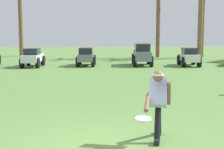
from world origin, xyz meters
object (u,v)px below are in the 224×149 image
at_px(palm_tree_far_right, 203,11).
at_px(parked_car_slot_c, 86,56).
at_px(palm_tree_right_of_centre, 201,8).
at_px(frisbee_thrower, 158,101).
at_px(frisbee_in_flight, 143,119).
at_px(palm_tree_far_left, 20,16).
at_px(parked_car_slot_e, 189,57).
at_px(parked_car_slot_d, 142,54).
at_px(parked_car_slot_b, 33,57).
at_px(palm_tree_left_of_centre, 158,4).

bearing_deg(palm_tree_far_right, parked_car_slot_c, -146.00).
bearing_deg(palm_tree_right_of_centre, frisbee_thrower, -109.33).
height_order(frisbee_in_flight, parked_car_slot_c, parked_car_slot_c).
distance_m(parked_car_slot_c, palm_tree_far_left, 10.23).
relative_size(parked_car_slot_e, palm_tree_far_right, 0.37).
xyz_separation_m(parked_car_slot_c, parked_car_slot_d, (3.41, 0.05, 0.16)).
bearing_deg(parked_car_slot_e, palm_tree_far_right, 66.49).
bearing_deg(palm_tree_far_left, parked_car_slot_b, -74.29).
bearing_deg(parked_car_slot_d, palm_tree_far_left, 137.87).
relative_size(frisbee_thrower, parked_car_slot_c, 0.62).
bearing_deg(parked_car_slot_c, parked_car_slot_e, -3.62).
relative_size(parked_car_slot_c, parked_car_slot_e, 0.99).
bearing_deg(frisbee_in_flight, parked_car_slot_c, 94.91).
distance_m(frisbee_thrower, palm_tree_right_of_centre, 21.03).
bearing_deg(palm_tree_right_of_centre, parked_car_slot_e, -112.81).
bearing_deg(palm_tree_left_of_centre, frisbee_in_flight, -101.16).
distance_m(parked_car_slot_d, palm_tree_far_right, 8.75).
bearing_deg(palm_tree_right_of_centre, frisbee_in_flight, -109.64).
distance_m(parked_car_slot_d, parked_car_slot_e, 2.83).
bearing_deg(parked_car_slot_c, parked_car_slot_d, 0.88).
distance_m(parked_car_slot_b, parked_car_slot_e, 9.34).
relative_size(parked_car_slot_d, palm_tree_far_left, 0.43).
bearing_deg(frisbee_in_flight, parked_car_slot_d, 82.08).
distance_m(frisbee_in_flight, palm_tree_far_left, 24.42).
height_order(frisbee_thrower, frisbee_in_flight, frisbee_thrower).
bearing_deg(frisbee_thrower, parked_car_slot_d, 83.19).
bearing_deg(palm_tree_right_of_centre, palm_tree_far_left, 168.37).
height_order(frisbee_thrower, palm_tree_far_left, palm_tree_far_left).
height_order(frisbee_in_flight, palm_tree_far_right, palm_tree_far_right).
bearing_deg(parked_car_slot_e, palm_tree_far_left, 143.97).
distance_m(parked_car_slot_c, parked_car_slot_d, 3.42).
xyz_separation_m(parked_car_slot_e, palm_tree_right_of_centre, (2.37, 5.64, 3.25)).
relative_size(parked_car_slot_e, palm_tree_right_of_centre, 0.35).
xyz_separation_m(palm_tree_left_of_centre, palm_tree_far_right, (3.45, -0.42, -0.54)).
bearing_deg(frisbee_in_flight, palm_tree_right_of_centre, 70.36).
relative_size(parked_car_slot_b, parked_car_slot_d, 0.92).
xyz_separation_m(parked_car_slot_b, palm_tree_far_right, (12.16, 6.48, 3.11)).
xyz_separation_m(parked_car_slot_b, parked_car_slot_d, (6.55, 0.45, 0.16)).
height_order(frisbee_thrower, parked_car_slot_e, frisbee_thrower).
distance_m(parked_car_slot_b, palm_tree_far_left, 9.29).
height_order(parked_car_slot_c, palm_tree_far_right, palm_tree_far_right).
xyz_separation_m(parked_car_slot_c, palm_tree_left_of_centre, (5.57, 6.51, 3.65)).
bearing_deg(parked_car_slot_c, palm_tree_far_right, 34.00).
bearing_deg(parked_car_slot_b, palm_tree_right_of_centre, 25.71).
bearing_deg(palm_tree_right_of_centre, palm_tree_far_right, 62.03).
relative_size(parked_car_slot_b, parked_car_slot_c, 1.00).
bearing_deg(palm_tree_left_of_centre, palm_tree_far_right, -6.92).
height_order(frisbee_in_flight, palm_tree_far_left, palm_tree_far_left).
bearing_deg(parked_car_slot_b, parked_car_slot_e, 0.02).
relative_size(frisbee_thrower, palm_tree_far_right, 0.23).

